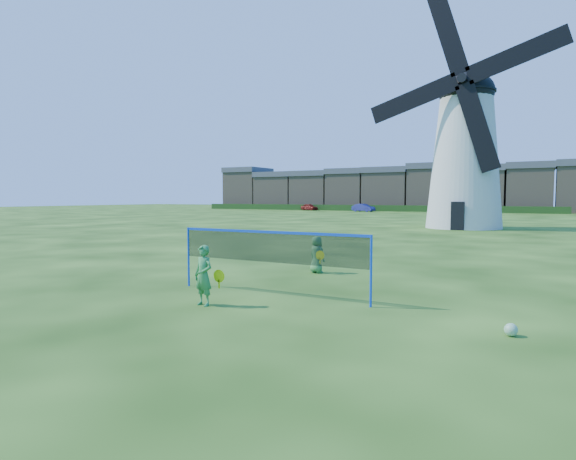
# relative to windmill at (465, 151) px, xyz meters

# --- Properties ---
(ground) EXTENTS (220.00, 220.00, 0.00)m
(ground) POSITION_rel_windmill_xyz_m (-0.50, -27.55, -5.81)
(ground) COLOR black
(ground) RESTS_ON ground
(windmill) EXTENTS (13.33, 5.52, 17.32)m
(windmill) POSITION_rel_windmill_xyz_m (0.00, 0.00, 0.00)
(windmill) COLOR white
(windmill) RESTS_ON ground
(badminton_net) EXTENTS (5.05, 0.05, 1.55)m
(badminton_net) POSITION_rel_windmill_xyz_m (-0.21, -28.11, -4.67)
(badminton_net) COLOR blue
(badminton_net) RESTS_ON ground
(player_girl) EXTENTS (0.68, 0.38, 1.31)m
(player_girl) POSITION_rel_windmill_xyz_m (-0.93, -29.69, -5.15)
(player_girl) COLOR #388C48
(player_girl) RESTS_ON ground
(player_boy) EXTENTS (0.69, 0.56, 1.15)m
(player_boy) POSITION_rel_windmill_xyz_m (-0.69, -24.51, -5.23)
(player_boy) COLOR #489447
(player_boy) RESTS_ON ground
(play_ball) EXTENTS (0.22, 0.22, 0.22)m
(play_ball) POSITION_rel_windmill_xyz_m (5.06, -29.00, -5.70)
(play_ball) COLOR green
(play_ball) RESTS_ON ground
(terraced_houses) EXTENTS (66.12, 8.40, 8.30)m
(terraced_houses) POSITION_rel_windmill_xyz_m (-19.65, 44.45, -1.97)
(terraced_houses) COLOR #8A735C
(terraced_houses) RESTS_ON ground
(hedge) EXTENTS (62.00, 0.80, 1.00)m
(hedge) POSITION_rel_windmill_xyz_m (-22.50, 38.45, -5.31)
(hedge) COLOR #193814
(hedge) RESTS_ON ground
(car_left) EXTENTS (3.69, 2.59, 1.17)m
(car_left) POSITION_rel_windmill_xyz_m (-31.23, 37.17, -5.22)
(car_left) COLOR maroon
(car_left) RESTS_ON ground
(car_right) EXTENTS (4.05, 2.37, 1.26)m
(car_right) POSITION_rel_windmill_xyz_m (-20.27, 34.51, -5.18)
(car_right) COLOR navy
(car_right) RESTS_ON ground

